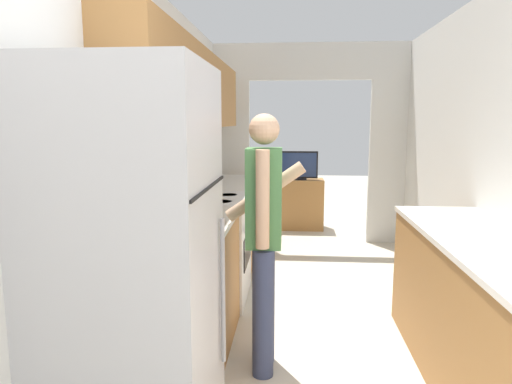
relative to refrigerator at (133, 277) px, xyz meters
name	(u,v)px	position (x,y,z in m)	size (l,w,h in m)	color
wall_left	(159,133)	(-0.29, 1.43, 0.58)	(0.38, 7.09, 2.50)	silver
wall_far_with_doorway	(309,131)	(0.87, 4.02, 0.54)	(2.82, 0.06, 2.50)	silver
counter_left	(211,246)	(-0.03, 2.05, -0.44)	(0.62, 3.35, 0.90)	#9E6B38
counter_right	(498,329)	(1.78, 0.58, -0.44)	(0.62, 2.33, 0.90)	#9E6B38
refrigerator	(133,277)	(0.00, 0.00, 0.00)	(0.70, 0.73, 1.78)	#B7B7BC
range_oven	(212,247)	(-0.03, 2.01, -0.44)	(0.66, 0.79, 1.04)	white
person	(264,237)	(0.51, 0.87, -0.04)	(0.51, 0.37, 1.59)	#384266
tv_cabinet	(297,204)	(0.75, 4.72, -0.53)	(0.74, 0.42, 0.72)	#9E6B38
television	(298,166)	(0.75, 4.68, 0.03)	(0.56, 0.16, 0.40)	black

